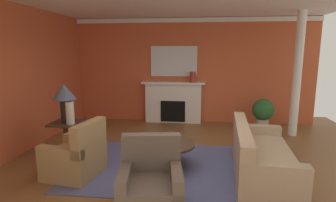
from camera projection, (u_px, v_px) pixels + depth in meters
The scene contains 18 objects.
ground_plane at pixel (180, 168), 4.89m from camera, with size 8.61×8.61×0.00m, color brown.
wall_fireplace at pixel (188, 71), 7.91m from camera, with size 7.07×0.12×2.98m, color #C65633.
wall_window at pixel (11, 81), 5.28m from camera, with size 0.12×7.22×2.98m, color #C65633.
crown_moulding at pixel (189, 20), 7.57m from camera, with size 7.07×0.08×0.12m, color white.
area_rug at pixel (167, 166), 4.95m from camera, with size 3.35×2.35×0.01m, color #4C517A.
fireplace at pixel (173, 103), 7.92m from camera, with size 1.80×0.35×1.19m.
mantel_mirror at pixel (174, 61), 7.82m from camera, with size 1.33×0.04×0.85m, color silver.
sofa at pixel (260, 159), 4.54m from camera, with size 1.07×2.17×0.85m.
armchair_near_window at pixel (76, 158), 4.55m from camera, with size 0.93×0.93×0.95m.
armchair_facing_fireplace at pixel (151, 188), 3.56m from camera, with size 0.90×0.90×0.95m.
coffee_table at pixel (167, 149), 4.89m from camera, with size 1.00×1.00×0.45m.
side_table at pixel (67, 137), 5.36m from camera, with size 0.56×0.56×0.70m.
table_lamp at pixel (64, 95), 5.21m from camera, with size 0.44×0.44×0.75m.
vase_on_side_table at pixel (70, 113), 5.14m from camera, with size 0.15×0.15×0.43m, color beige.
vase_mantel_right at pixel (193, 77), 7.67m from camera, with size 0.17×0.17×0.29m, color #9E3328.
book_red_cover at pixel (169, 143), 4.81m from camera, with size 0.22×0.19×0.04m, color navy.
potted_plant at pixel (263, 112), 7.13m from camera, with size 0.56×0.56×0.83m.
column_white at pixel (297, 75), 6.52m from camera, with size 0.20×0.20×2.98m, color white.
Camera 1 is at (0.31, -4.58, 2.07)m, focal length 29.22 mm.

